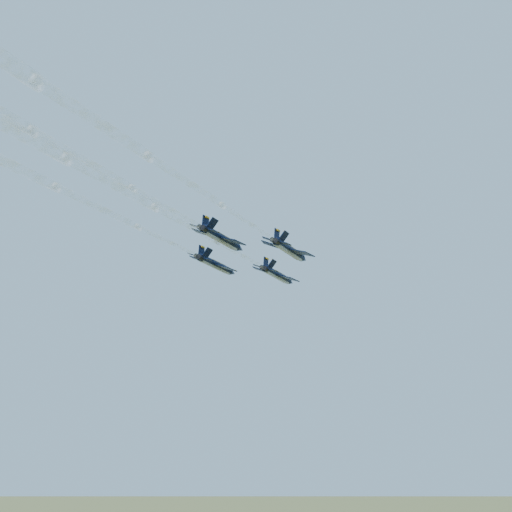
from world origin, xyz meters
The scene contains 5 objects.
jet_lead centered at (-4.36, 9.99, 92.89)m, with size 10.65×14.70×4.82m.
jet_left centered at (-11.58, -2.62, 92.89)m, with size 10.65×14.70×4.82m.
jet_right centered at (5.35, -2.02, 92.89)m, with size 10.65×14.70×4.82m.
jet_slot centered at (-2.13, -13.77, 92.89)m, with size 10.65×14.70×4.82m.
smoke_trail_lead centered at (1.17, -57.79, 92.92)m, with size 9.36×90.91×2.95m.
Camera 1 is at (54.21, -91.05, 54.85)m, focal length 40.00 mm.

